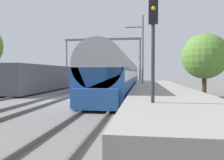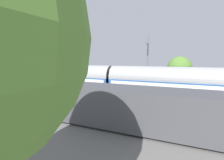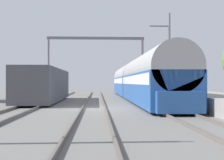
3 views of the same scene
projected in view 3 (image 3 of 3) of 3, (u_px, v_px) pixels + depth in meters
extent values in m
plane|color=slate|center=(94.00, 108.00, 19.62)|extent=(120.00, 120.00, 0.00)
cube|color=#5E5650|center=(16.00, 107.00, 19.37)|extent=(0.08, 60.00, 0.16)
cube|color=#5E5650|center=(39.00, 107.00, 19.44)|extent=(0.08, 60.00, 0.16)
cube|color=#5E5650|center=(83.00, 107.00, 19.58)|extent=(0.08, 60.00, 0.16)
cube|color=#5E5650|center=(105.00, 107.00, 19.65)|extent=(0.08, 60.00, 0.16)
cube|color=#5E5650|center=(148.00, 107.00, 19.79)|extent=(0.08, 60.00, 0.16)
cube|color=#5E5650|center=(170.00, 107.00, 19.86)|extent=(0.08, 60.00, 0.16)
cube|color=gray|center=(204.00, 99.00, 22.01)|extent=(4.40, 28.00, 0.90)
cube|color=#28569E|center=(151.00, 88.00, 22.94)|extent=(2.90, 16.00, 2.20)
cube|color=white|center=(151.00, 80.00, 22.94)|extent=(2.93, 15.36, 0.64)
cylinder|color=#9D9D9D|center=(151.00, 71.00, 22.95)|extent=(2.84, 16.00, 2.84)
cube|color=#28569E|center=(129.00, 86.00, 39.27)|extent=(2.90, 16.00, 2.20)
cube|color=white|center=(129.00, 81.00, 39.27)|extent=(2.93, 15.36, 0.64)
cylinder|color=#9D9D9D|center=(129.00, 76.00, 39.28)|extent=(2.84, 16.00, 2.84)
cube|color=#28569E|center=(180.00, 102.00, 14.69)|extent=(2.40, 0.50, 1.10)
cube|color=#47474C|center=(45.00, 85.00, 25.91)|extent=(2.80, 13.00, 2.70)
cube|color=black|center=(45.00, 100.00, 25.90)|extent=(2.52, 11.96, 0.10)
cylinder|color=#3B3B3B|center=(140.00, 93.00, 36.85)|extent=(0.22, 0.22, 0.85)
cube|color=#232833|center=(140.00, 87.00, 36.85)|extent=(0.35, 0.45, 0.64)
sphere|color=tan|center=(140.00, 83.00, 36.86)|extent=(0.24, 0.24, 0.24)
cylinder|color=#2D2D33|center=(137.00, 79.00, 45.19)|extent=(0.14, 0.14, 4.43)
cube|color=black|center=(137.00, 62.00, 45.21)|extent=(0.36, 0.20, 0.90)
sphere|color=yellow|center=(137.00, 62.00, 45.09)|extent=(0.16, 0.16, 0.16)
cylinder|color=slate|center=(48.00, 67.00, 39.72)|extent=(0.28, 0.28, 7.50)
cylinder|color=slate|center=(142.00, 67.00, 40.33)|extent=(0.28, 0.28, 7.50)
cube|color=slate|center=(96.00, 38.00, 40.06)|extent=(13.07, 0.24, 0.36)
cylinder|color=slate|center=(169.00, 57.00, 26.90)|extent=(0.20, 0.20, 8.00)
cube|color=slate|center=(159.00, 26.00, 26.88)|extent=(1.80, 0.10, 0.10)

